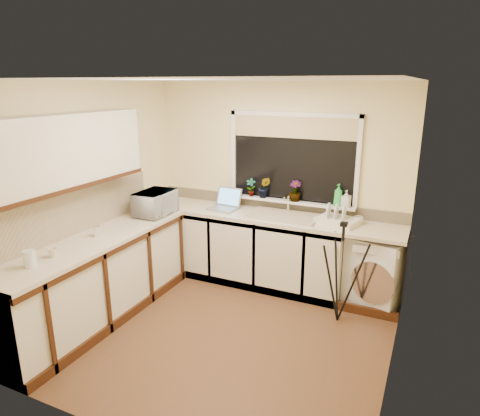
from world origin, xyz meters
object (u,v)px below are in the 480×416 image
object	(u,v)px
laptop	(226,203)
kettle	(148,209)
dish_rack	(338,221)
tripod	(341,273)
glass_jug	(30,259)
steel_jar	(97,231)
cup_back	(358,220)
cup_left	(53,253)
soap_bottle_green	(338,195)
washing_machine	(377,270)
soap_bottle_clear	(346,199)
microwave	(155,203)
plant_c	(295,191)
plant_a	(251,187)
plant_b	(264,187)

from	to	relation	value
laptop	kettle	xyz separation A→B (m)	(-0.67, -0.71, 0.03)
dish_rack	tripod	bearing A→B (deg)	-57.32
glass_jug	steel_jar	size ratio (longest dim) A/B	1.35
cup_back	cup_left	xyz separation A→B (m)	(-2.36, -2.13, -0.00)
soap_bottle_green	washing_machine	bearing A→B (deg)	-18.64
kettle	steel_jar	distance (m)	0.78
soap_bottle_clear	soap_bottle_green	bearing A→B (deg)	179.85
microwave	plant_c	distance (m)	1.69
glass_jug	steel_jar	distance (m)	0.83
laptop	soap_bottle_clear	world-z (taller)	soap_bottle_clear
glass_jug	dish_rack	bearing A→B (deg)	46.91
glass_jug	plant_c	size ratio (longest dim) A/B	0.59
laptop	plant_c	distance (m)	0.90
glass_jug	soap_bottle_green	distance (m)	3.26
steel_jar	soap_bottle_clear	bearing A→B (deg)	36.89
plant_c	soap_bottle_green	xyz separation A→B (m)	(0.52, 0.01, 0.00)
glass_jug	steel_jar	bearing A→B (deg)	91.34
washing_machine	plant_a	world-z (taller)	plant_a
soap_bottle_clear	cup_back	world-z (taller)	soap_bottle_clear
dish_rack	glass_jug	world-z (taller)	glass_jug
laptop	washing_machine	bearing A→B (deg)	4.88
washing_machine	tripod	xyz separation A→B (m)	(-0.30, -0.55, 0.14)
plant_a	cup_back	size ratio (longest dim) A/B	2.09
steel_jar	microwave	size ratio (longest dim) A/B	0.21
laptop	cup_back	distance (m)	1.64
glass_jug	microwave	xyz separation A→B (m)	(0.07, 1.73, 0.07)
cup_back	cup_left	bearing A→B (deg)	-137.82
cup_left	tripod	bearing A→B (deg)	33.41
laptop	kettle	world-z (taller)	laptop
dish_rack	microwave	distance (m)	2.15
laptop	tripod	size ratio (longest dim) A/B	0.34
laptop	tripod	bearing A→B (deg)	-13.99
tripod	plant_b	world-z (taller)	plant_b
plant_b	glass_jug	bearing A→B (deg)	-115.41
washing_machine	plant_a	bearing A→B (deg)	-170.61
glass_jug	plant_c	distance (m)	2.94
dish_rack	soap_bottle_green	distance (m)	0.32
glass_jug	plant_a	distance (m)	2.67
tripod	soap_bottle_green	world-z (taller)	soap_bottle_green
plant_b	steel_jar	bearing A→B (deg)	-126.05
cup_left	kettle	bearing A→B (deg)	87.85
plant_a	soap_bottle_clear	world-z (taller)	plant_a
tripod	soap_bottle_clear	world-z (taller)	soap_bottle_clear
kettle	plant_c	world-z (taller)	plant_c
tripod	soap_bottle_green	bearing A→B (deg)	108.12
dish_rack	soap_bottle_clear	distance (m)	0.30
washing_machine	cup_back	size ratio (longest dim) A/B	7.39
plant_b	cup_left	distance (m)	2.54
cup_left	glass_jug	bearing A→B (deg)	-89.88
plant_b	soap_bottle_clear	distance (m)	1.01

